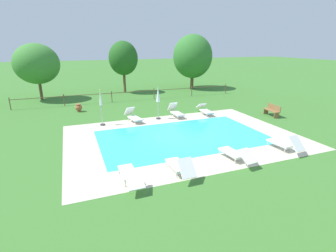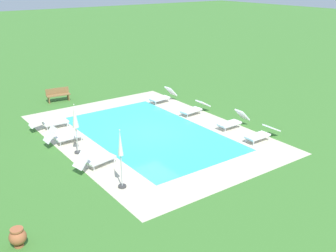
{
  "view_description": "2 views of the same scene",
  "coord_description": "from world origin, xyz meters",
  "px_view_note": "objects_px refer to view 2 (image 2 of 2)",
  "views": [
    {
      "loc": [
        -5.9,
        -12.78,
        5.19
      ],
      "look_at": [
        -0.75,
        0.5,
        0.6
      ],
      "focal_mm": 27.18,
      "sensor_mm": 36.0,
      "label": 1
    },
    {
      "loc": [
        -16.29,
        10.62,
        7.8
      ],
      "look_at": [
        -1.54,
        -0.08,
        0.85
      ],
      "focal_mm": 42.8,
      "sensor_mm": 36.0,
      "label": 2
    }
  ],
  "objects_px": {
    "sun_lounger_north_mid": "(233,121)",
    "sun_lounger_south_near_corner": "(63,136)",
    "sun_lounger_north_near_steps": "(50,122)",
    "sun_lounger_north_far": "(95,159)",
    "patio_umbrella_closed_row_west": "(75,120)",
    "sun_lounger_south_far": "(262,134)",
    "terracotta_urn_near_fence": "(18,237)",
    "sun_lounger_north_end": "(163,96)",
    "wooden_bench_lawn_side": "(58,94)",
    "sun_lounger_south_mid": "(195,108)",
    "patio_umbrella_closed_row_mid_west": "(121,151)"
  },
  "relations": [
    {
      "from": "sun_lounger_north_far",
      "to": "wooden_bench_lawn_side",
      "type": "distance_m",
      "value": 10.4
    },
    {
      "from": "sun_lounger_north_near_steps",
      "to": "sun_lounger_north_end",
      "type": "bearing_deg",
      "value": -87.47
    },
    {
      "from": "sun_lounger_south_near_corner",
      "to": "sun_lounger_south_mid",
      "type": "distance_m",
      "value": 8.01
    },
    {
      "from": "sun_lounger_north_mid",
      "to": "terracotta_urn_near_fence",
      "type": "relative_size",
      "value": 3.08
    },
    {
      "from": "sun_lounger_north_near_steps",
      "to": "wooden_bench_lawn_side",
      "type": "height_order",
      "value": "wooden_bench_lawn_side"
    },
    {
      "from": "sun_lounger_north_mid",
      "to": "sun_lounger_south_far",
      "type": "distance_m",
      "value": 2.08
    },
    {
      "from": "sun_lounger_north_near_steps",
      "to": "sun_lounger_north_mid",
      "type": "height_order",
      "value": "sun_lounger_north_mid"
    },
    {
      "from": "sun_lounger_north_near_steps",
      "to": "sun_lounger_south_near_corner",
      "type": "xyz_separation_m",
      "value": [
        -2.35,
        0.22,
        0.03
      ]
    },
    {
      "from": "sun_lounger_south_far",
      "to": "terracotta_urn_near_fence",
      "type": "distance_m",
      "value": 12.44
    },
    {
      "from": "sun_lounger_north_mid",
      "to": "wooden_bench_lawn_side",
      "type": "distance_m",
      "value": 11.71
    },
    {
      "from": "sun_lounger_north_mid",
      "to": "sun_lounger_north_end",
      "type": "xyz_separation_m",
      "value": [
        5.99,
        0.38,
        0.0
      ]
    },
    {
      "from": "sun_lounger_north_end",
      "to": "terracotta_urn_near_fence",
      "type": "height_order",
      "value": "sun_lounger_north_end"
    },
    {
      "from": "patio_umbrella_closed_row_west",
      "to": "patio_umbrella_closed_row_mid_west",
      "type": "height_order",
      "value": "patio_umbrella_closed_row_mid_west"
    },
    {
      "from": "sun_lounger_south_mid",
      "to": "wooden_bench_lawn_side",
      "type": "bearing_deg",
      "value": 37.62
    },
    {
      "from": "sun_lounger_north_end",
      "to": "patio_umbrella_closed_row_west",
      "type": "distance_m",
      "value": 8.88
    },
    {
      "from": "sun_lounger_north_far",
      "to": "terracotta_urn_near_fence",
      "type": "distance_m",
      "value": 5.5
    },
    {
      "from": "sun_lounger_north_far",
      "to": "sun_lounger_south_far",
      "type": "height_order",
      "value": "sun_lounger_north_far"
    },
    {
      "from": "sun_lounger_north_far",
      "to": "patio_umbrella_closed_row_mid_west",
      "type": "relative_size",
      "value": 0.81
    },
    {
      "from": "sun_lounger_north_end",
      "to": "sun_lounger_south_mid",
      "type": "relative_size",
      "value": 0.93
    },
    {
      "from": "sun_lounger_south_far",
      "to": "sun_lounger_north_far",
      "type": "bearing_deg",
      "value": 75.33
    },
    {
      "from": "sun_lounger_north_near_steps",
      "to": "sun_lounger_north_mid",
      "type": "distance_m",
      "value": 9.82
    },
    {
      "from": "sun_lounger_south_near_corner",
      "to": "patio_umbrella_closed_row_west",
      "type": "height_order",
      "value": "patio_umbrella_closed_row_west"
    },
    {
      "from": "sun_lounger_south_near_corner",
      "to": "patio_umbrella_closed_row_west",
      "type": "bearing_deg",
      "value": -175.96
    },
    {
      "from": "sun_lounger_north_end",
      "to": "sun_lounger_north_mid",
      "type": "bearing_deg",
      "value": -176.34
    },
    {
      "from": "sun_lounger_north_near_steps",
      "to": "sun_lounger_north_far",
      "type": "xyz_separation_m",
      "value": [
        -5.63,
        0.13,
        0.03
      ]
    },
    {
      "from": "sun_lounger_north_mid",
      "to": "patio_umbrella_closed_row_west",
      "type": "bearing_deg",
      "value": 77.01
    },
    {
      "from": "sun_lounger_south_mid",
      "to": "patio_umbrella_closed_row_west",
      "type": "relative_size",
      "value": 0.88
    },
    {
      "from": "sun_lounger_north_far",
      "to": "sun_lounger_south_mid",
      "type": "distance_m",
      "value": 8.43
    },
    {
      "from": "sun_lounger_south_near_corner",
      "to": "sun_lounger_north_mid",
      "type": "bearing_deg",
      "value": -111.83
    },
    {
      "from": "sun_lounger_north_far",
      "to": "patio_umbrella_closed_row_west",
      "type": "xyz_separation_m",
      "value": [
        1.85,
        -0.01,
        1.26
      ]
    },
    {
      "from": "sun_lounger_south_far",
      "to": "wooden_bench_lawn_side",
      "type": "height_order",
      "value": "wooden_bench_lawn_side"
    },
    {
      "from": "wooden_bench_lawn_side",
      "to": "sun_lounger_north_near_steps",
      "type": "bearing_deg",
      "value": 153.75
    },
    {
      "from": "patio_umbrella_closed_row_mid_west",
      "to": "sun_lounger_south_mid",
      "type": "bearing_deg",
      "value": -57.11
    },
    {
      "from": "sun_lounger_north_far",
      "to": "sun_lounger_south_mid",
      "type": "bearing_deg",
      "value": -69.7
    },
    {
      "from": "sun_lounger_north_near_steps",
      "to": "sun_lounger_north_end",
      "type": "xyz_separation_m",
      "value": [
        0.34,
        -7.65,
        0.02
      ]
    },
    {
      "from": "sun_lounger_north_near_steps",
      "to": "sun_lounger_north_end",
      "type": "height_order",
      "value": "sun_lounger_north_end"
    },
    {
      "from": "sun_lounger_south_mid",
      "to": "sun_lounger_north_mid",
      "type": "bearing_deg",
      "value": -175.18
    },
    {
      "from": "sun_lounger_south_near_corner",
      "to": "sun_lounger_north_end",
      "type": "bearing_deg",
      "value": -71.12
    },
    {
      "from": "sun_lounger_south_far",
      "to": "patio_umbrella_closed_row_west",
      "type": "distance_m",
      "value": 9.08
    },
    {
      "from": "sun_lounger_north_end",
      "to": "sun_lounger_north_far",
      "type": "bearing_deg",
      "value": 127.49
    },
    {
      "from": "patio_umbrella_closed_row_mid_west",
      "to": "wooden_bench_lawn_side",
      "type": "distance_m",
      "value": 12.53
    },
    {
      "from": "sun_lounger_north_near_steps",
      "to": "sun_lounger_south_mid",
      "type": "xyz_separation_m",
      "value": [
        -2.7,
        -7.78,
        -0.0
      ]
    },
    {
      "from": "sun_lounger_north_end",
      "to": "sun_lounger_south_far",
      "type": "bearing_deg",
      "value": -177.86
    },
    {
      "from": "patio_umbrella_closed_row_west",
      "to": "sun_lounger_north_far",
      "type": "bearing_deg",
      "value": 179.74
    },
    {
      "from": "sun_lounger_north_mid",
      "to": "sun_lounger_south_near_corner",
      "type": "height_order",
      "value": "sun_lounger_south_near_corner"
    },
    {
      "from": "sun_lounger_south_mid",
      "to": "patio_umbrella_closed_row_west",
      "type": "height_order",
      "value": "patio_umbrella_closed_row_west"
    },
    {
      "from": "sun_lounger_north_near_steps",
      "to": "sun_lounger_north_mid",
      "type": "bearing_deg",
      "value": -125.17
    },
    {
      "from": "sun_lounger_south_mid",
      "to": "sun_lounger_south_far",
      "type": "height_order",
      "value": "sun_lounger_south_mid"
    },
    {
      "from": "sun_lounger_north_mid",
      "to": "sun_lounger_south_near_corner",
      "type": "bearing_deg",
      "value": 68.17
    },
    {
      "from": "sun_lounger_north_mid",
      "to": "sun_lounger_north_far",
      "type": "relative_size",
      "value": 0.98
    }
  ]
}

